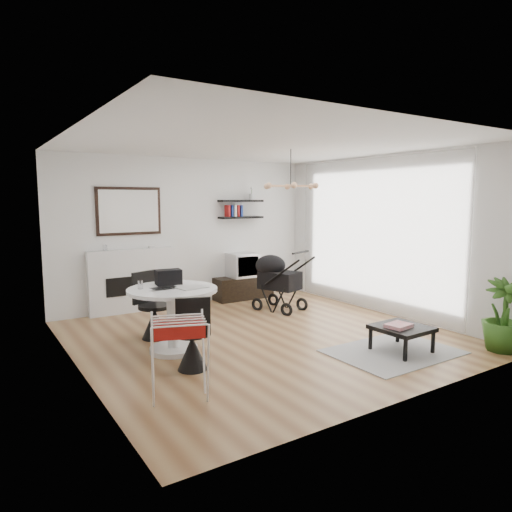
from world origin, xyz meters
TOP-DOWN VIEW (x-y plane):
  - floor at (0.00, 0.00)m, footprint 5.00×5.00m
  - ceiling at (0.00, 0.00)m, footprint 5.00×5.00m
  - wall_back at (0.00, 2.50)m, footprint 5.00×0.00m
  - wall_left at (-2.50, 0.00)m, footprint 0.00×5.00m
  - wall_right at (2.50, 0.00)m, footprint 0.00×5.00m
  - sheer_curtain at (2.40, 0.20)m, footprint 0.04×3.60m
  - fireplace at (-1.10, 2.42)m, footprint 1.50×0.17m
  - shelf_lower at (1.07, 2.37)m, footprint 0.90×0.25m
  - shelf_upper at (1.07, 2.37)m, footprint 0.90×0.25m
  - pendant_lamp at (0.70, 0.30)m, footprint 0.90×0.90m
  - tv_console at (1.07, 2.28)m, footprint 1.18×0.41m
  - crt_tv at (1.04, 2.28)m, footprint 0.54×0.47m
  - dining_table at (-1.34, 0.07)m, footprint 1.14×1.14m
  - laptop at (-1.46, 0.02)m, footprint 0.34×0.24m
  - black_bag at (-1.28, 0.34)m, footprint 0.35×0.24m
  - newspaper at (-1.12, -0.03)m, footprint 0.40×0.35m
  - drinking_glass at (-1.69, 0.25)m, footprint 0.06×0.06m
  - chair_far at (-1.34, 0.77)m, footprint 0.49×0.50m
  - chair_near at (-1.40, -0.65)m, footprint 0.46×0.47m
  - drying_rack at (-1.84, -1.30)m, footprint 0.69×0.66m
  - stroller at (1.10, 1.19)m, footprint 0.80×0.99m
  - rug at (1.02, -1.48)m, footprint 1.60×1.15m
  - coffee_table at (1.12, -1.53)m, footprint 0.65×0.65m
  - magazines at (1.04, -1.54)m, footprint 0.34×0.28m
  - potted_plant at (2.25, -2.20)m, footprint 0.68×0.68m

SIDE VIEW (x-z plane):
  - floor at x=0.00m, z-range 0.00..0.00m
  - rug at x=1.02m, z-range 0.00..0.01m
  - tv_console at x=1.07m, z-range 0.00..0.44m
  - chair_near at x=-1.40m, z-range -0.16..0.72m
  - chair_far at x=-1.34m, z-range -0.17..0.77m
  - coffee_table at x=1.12m, z-range 0.14..0.46m
  - magazines at x=1.04m, z-range 0.34..0.38m
  - drying_rack at x=-1.84m, z-range 0.02..0.84m
  - stroller at x=1.10m, z-range -0.08..1.02m
  - potted_plant at x=2.25m, z-range 0.00..0.94m
  - dining_table at x=-1.34m, z-range 0.13..0.97m
  - crt_tv at x=1.04m, z-range 0.44..0.91m
  - fireplace at x=-1.10m, z-range -0.39..1.77m
  - newspaper at x=-1.12m, z-range 0.83..0.84m
  - laptop at x=-1.46m, z-range 0.83..0.86m
  - drinking_glass at x=-1.69m, z-range 0.83..0.94m
  - black_bag at x=-1.28m, z-range 0.83..1.03m
  - wall_back at x=0.00m, z-range -1.15..3.85m
  - wall_left at x=-2.50m, z-range -1.15..3.85m
  - wall_right at x=2.50m, z-range -1.15..3.85m
  - sheer_curtain at x=2.40m, z-range 0.05..2.65m
  - shelf_lower at x=1.07m, z-range 1.58..1.62m
  - shelf_upper at x=1.07m, z-range 1.90..1.94m
  - pendant_lamp at x=0.70m, z-range 2.10..2.20m
  - ceiling at x=0.00m, z-range 2.70..2.70m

